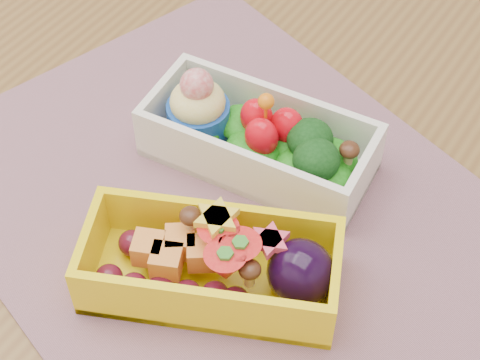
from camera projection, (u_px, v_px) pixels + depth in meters
The scene contains 4 objects.
table at pixel (183, 272), 0.72m from camera, with size 1.20×0.80×0.75m.
placemat at pixel (229, 211), 0.64m from camera, with size 0.48×0.37×0.00m, color gray.
bento_white at pixel (258, 139), 0.65m from camera, with size 0.20×0.10×0.08m.
bento_yellow at pixel (216, 265), 0.57m from camera, with size 0.20×0.15×0.06m.
Camera 1 is at (0.26, -0.31, 1.25)m, focal length 58.93 mm.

